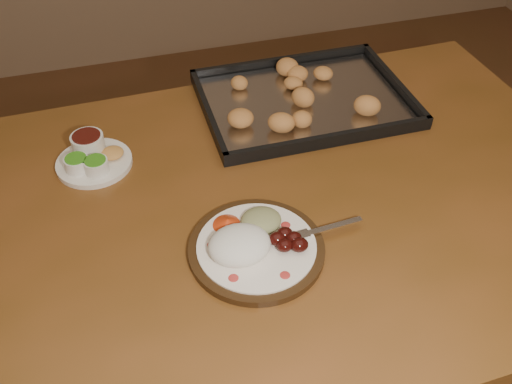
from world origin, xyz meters
name	(u,v)px	position (x,y,z in m)	size (l,w,h in m)	color
dining_table	(240,243)	(-0.18, 0.03, 0.65)	(1.52, 0.94, 0.75)	brown
dinner_plate	(253,244)	(-0.18, -0.08, 0.77)	(0.32, 0.24, 0.06)	black
condiment_saucer	(92,157)	(-0.43, 0.24, 0.77)	(0.15, 0.15, 0.05)	white
baking_tray	(304,98)	(0.06, 0.32, 0.77)	(0.47, 0.35, 0.05)	black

